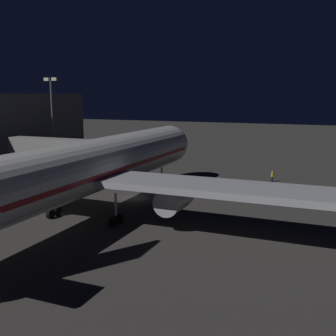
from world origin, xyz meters
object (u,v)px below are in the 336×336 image
airliner_at_gate (84,169)px  traffic_cone_nose_starboard (163,175)px  ground_crew_marshaller_fwd (272,176)px  jet_bridge (76,148)px  apron_floodlight_mast (52,116)px  traffic_cone_nose_port (186,177)px

airliner_at_gate → traffic_cone_nose_starboard: size_ratio=105.80×
airliner_at_gate → ground_crew_marshaller_fwd: 34.75m
jet_bridge → traffic_cone_nose_starboard: bearing=-128.2°
ground_crew_marshaller_fwd → apron_floodlight_mast: bearing=3.9°
airliner_at_gate → apron_floodlight_mast: bearing=-47.0°
jet_bridge → traffic_cone_nose_starboard: size_ratio=39.88×
jet_bridge → ground_crew_marshaller_fwd: jet_bridge is taller
ground_crew_marshaller_fwd → traffic_cone_nose_starboard: 18.84m
airliner_at_gate → jet_bridge: (11.78, -15.31, 0.10)m
apron_floodlight_mast → ground_crew_marshaller_fwd: 43.02m
apron_floodlight_mast → ground_crew_marshaller_fwd: bearing=-176.1°
ground_crew_marshaller_fwd → traffic_cone_nose_port: 14.51m
apron_floodlight_mast → ground_crew_marshaller_fwd: (-41.93, -2.87, -9.18)m
ground_crew_marshaller_fwd → jet_bridge: bearing=27.8°
apron_floodlight_mast → traffic_cone_nose_starboard: (-23.30, -0.14, -9.91)m
airliner_at_gate → ground_crew_marshaller_fwd: size_ratio=31.73×
ground_crew_marshaller_fwd → airliner_at_gate: bearing=61.5°
ground_crew_marshaller_fwd → traffic_cone_nose_port: bearing=10.8°
jet_bridge → traffic_cone_nose_starboard: (-9.58, -12.17, -5.81)m
ground_crew_marshaller_fwd → traffic_cone_nose_port: (14.23, 2.73, -0.74)m
traffic_cone_nose_port → traffic_cone_nose_starboard: same height
apron_floodlight_mast → traffic_cone_nose_port: size_ratio=31.84×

